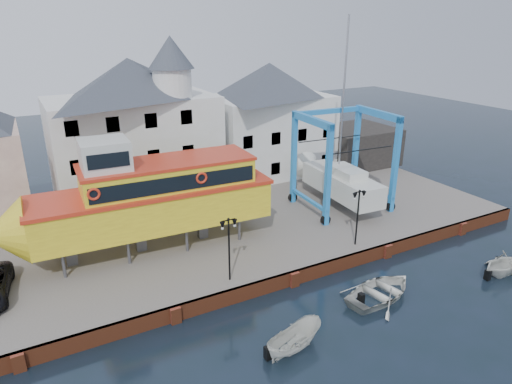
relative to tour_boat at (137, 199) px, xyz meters
name	(u,v)px	position (x,y,z in m)	size (l,w,h in m)	color
ground	(294,286)	(7.74, -7.73, -4.83)	(140.00, 140.00, 0.00)	black
hardstanding	(223,218)	(7.74, 3.27, -4.33)	(44.00, 22.00, 1.00)	#615A53
quay_wall	(293,278)	(7.74, -7.63, -4.33)	(44.00, 0.47, 1.00)	brown
building_white_main	(135,127)	(2.87, 10.66, 2.51)	(14.00, 8.30, 14.00)	silver
building_white_right	(269,119)	(16.74, 11.26, 1.77)	(12.00, 8.00, 11.20)	silver
shed_dark	(355,145)	(26.74, 9.27, -1.83)	(8.00, 7.00, 4.00)	black
lamp_post_left	(229,233)	(3.74, -6.53, -0.66)	(1.12, 0.32, 4.20)	black
lamp_post_right	(359,203)	(13.74, -6.53, -0.66)	(1.12, 0.32, 4.20)	black
tour_boat	(137,199)	(0.00, 0.00, 0.00)	(18.82, 5.22, 8.12)	#59595E
travel_lift	(336,175)	(17.34, 0.63, -1.24)	(7.62, 10.46, 15.58)	#197DC2
motorboat_a	(294,349)	(4.43, -12.88, -4.83)	(1.39, 3.68, 1.42)	silver
motorboat_b	(380,297)	(11.79, -11.40, -4.83)	(3.72, 5.20, 1.08)	silver
motorboat_c	(502,274)	(20.96, -13.25, -4.83)	(3.09, 3.58, 1.89)	silver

